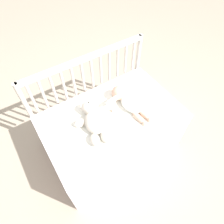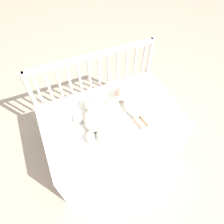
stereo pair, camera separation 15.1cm
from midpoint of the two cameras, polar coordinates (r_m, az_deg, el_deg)
name	(u,v)px [view 2 (the right image)]	position (r m, az deg, el deg)	size (l,w,h in m)	color
ground_plane	(112,144)	(1.94, 2.22, -9.15)	(12.00, 12.00, 0.00)	tan
crib_mattress	(112,131)	(1.74, 2.44, -5.71)	(1.09, 0.68, 0.45)	silver
crib_rail	(95,77)	(1.70, -2.44, 9.92)	(1.09, 0.04, 0.78)	beige
blanket	(115,116)	(1.56, 3.56, -1.40)	(0.83, 0.53, 0.01)	white
teddy_bear	(93,117)	(1.49, -2.67, -1.64)	(0.30, 0.39, 0.12)	silver
baby	(129,103)	(1.59, 7.65, 2.44)	(0.34, 0.41, 0.12)	white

